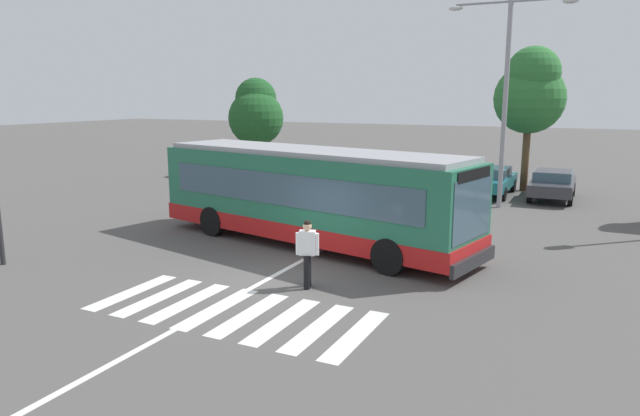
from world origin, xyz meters
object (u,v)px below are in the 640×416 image
at_px(city_transit_bus, 310,195).
at_px(twin_arm_street_lamp, 506,80).
at_px(parked_car_white, 336,170).
at_px(parked_car_charcoal, 553,183).
at_px(pedestrian_crossing_street, 307,250).
at_px(parked_car_black, 385,173).
at_px(background_tree_left, 256,113).
at_px(parked_car_teal, 491,179).
at_px(parked_car_blue, 438,176).
at_px(background_tree_right, 531,92).

height_order(city_transit_bus, twin_arm_street_lamp, twin_arm_street_lamp).
height_order(parked_car_white, parked_car_charcoal, same).
xyz_separation_m(pedestrian_crossing_street, twin_arm_street_lamp, (2.57, 12.92, 4.37)).
distance_m(parked_car_black, background_tree_left, 9.27).
bearing_deg(parked_car_teal, pedestrian_crossing_street, -96.03).
bearing_deg(parked_car_charcoal, pedestrian_crossing_street, -105.52).
bearing_deg(pedestrian_crossing_street, parked_car_charcoal, 74.48).
bearing_deg(city_transit_bus, parked_car_charcoal, 62.41).
height_order(parked_car_teal, twin_arm_street_lamp, twin_arm_street_lamp).
bearing_deg(parked_car_black, parked_car_white, -172.92).
relative_size(city_transit_bus, parked_car_blue, 2.53).
bearing_deg(background_tree_left, parked_car_blue, -6.83).
relative_size(parked_car_black, twin_arm_street_lamp, 0.54).
distance_m(parked_car_black, background_tree_right, 8.08).
bearing_deg(twin_arm_street_lamp, parked_car_charcoal, 58.67).
height_order(city_transit_bus, parked_car_blue, city_transit_bus).
distance_m(parked_car_charcoal, twin_arm_street_lamp, 5.81).
distance_m(city_transit_bus, twin_arm_street_lamp, 10.78).
bearing_deg(parked_car_charcoal, twin_arm_street_lamp, -121.33).
xyz_separation_m(pedestrian_crossing_street, background_tree_left, (-12.38, 17.40, 2.74)).
bearing_deg(background_tree_right, parked_car_charcoal, -53.63).
distance_m(parked_car_blue, background_tree_left, 11.94).
bearing_deg(parked_car_teal, background_tree_right, 56.59).
relative_size(pedestrian_crossing_street, parked_car_blue, 0.38).
bearing_deg(background_tree_right, twin_arm_street_lamp, -94.76).
relative_size(city_transit_bus, pedestrian_crossing_street, 6.67).
height_order(pedestrian_crossing_street, background_tree_right, background_tree_right).
xyz_separation_m(parked_car_white, background_tree_right, (9.34, 2.23, 4.13)).
bearing_deg(parked_car_black, parked_car_teal, -0.88).
xyz_separation_m(parked_car_charcoal, background_tree_right, (-1.45, 1.96, 4.13)).
bearing_deg(parked_car_white, pedestrian_crossing_street, -67.99).
height_order(pedestrian_crossing_street, background_tree_left, background_tree_left).
height_order(parked_car_blue, parked_car_teal, same).
relative_size(background_tree_left, background_tree_right, 0.82).
bearing_deg(twin_arm_street_lamp, background_tree_right, 85.24).
bearing_deg(parked_car_teal, twin_arm_street_lamp, -73.70).
bearing_deg(city_transit_bus, twin_arm_street_lamp, 63.74).
bearing_deg(parked_car_charcoal, city_transit_bus, -117.59).
distance_m(background_tree_left, background_tree_right, 15.42).
xyz_separation_m(parked_car_white, parked_car_black, (2.66, 0.33, 0.00)).
bearing_deg(parked_car_teal, parked_car_blue, 178.56).
xyz_separation_m(parked_car_blue, parked_car_charcoal, (5.32, -0.04, 0.00)).
bearing_deg(background_tree_left, parked_car_teal, -5.85).
relative_size(city_transit_bus, parked_car_teal, 2.54).
xyz_separation_m(parked_car_teal, twin_arm_street_lamp, (0.89, -3.04, 4.57)).
bearing_deg(parked_car_black, background_tree_right, 15.88).
bearing_deg(parked_car_teal, parked_car_black, 179.12).
distance_m(parked_car_white, parked_car_charcoal, 10.79).
bearing_deg(parked_car_blue, background_tree_left, 173.17).
height_order(parked_car_white, parked_car_black, same).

